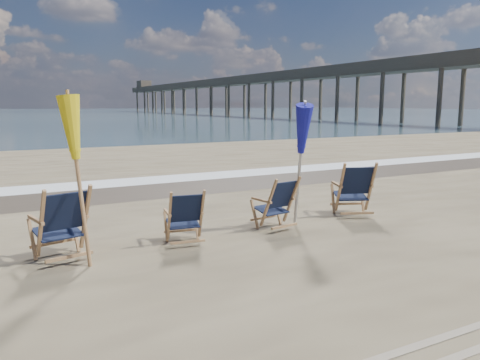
{
  "coord_description": "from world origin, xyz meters",
  "views": [
    {
      "loc": [
        -3.78,
        -5.0,
        2.22
      ],
      "look_at": [
        0.0,
        2.2,
        0.9
      ],
      "focal_mm": 35.0,
      "sensor_mm": 36.0,
      "label": 1
    }
  ],
  "objects_px": {
    "beach_chair_0": "(86,220)",
    "beach_chair_2": "(292,202)",
    "beach_chair_3": "(371,189)",
    "umbrella_yellow": "(77,137)",
    "fishing_pier": "(241,91)",
    "umbrella_blue": "(300,131)",
    "beach_chair_1": "(202,216)"
  },
  "relations": [
    {
      "from": "beach_chair_3",
      "to": "umbrella_yellow",
      "type": "bearing_deg",
      "value": 25.0
    },
    {
      "from": "umbrella_blue",
      "to": "fishing_pier",
      "type": "height_order",
      "value": "fishing_pier"
    },
    {
      "from": "beach_chair_1",
      "to": "umbrella_blue",
      "type": "distance_m",
      "value": 2.3
    },
    {
      "from": "umbrella_blue",
      "to": "beach_chair_1",
      "type": "bearing_deg",
      "value": -178.53
    },
    {
      "from": "umbrella_yellow",
      "to": "fishing_pier",
      "type": "xyz_separation_m",
      "value": [
        40.8,
        72.48,
        2.86
      ]
    },
    {
      "from": "beach_chair_1",
      "to": "umbrella_blue",
      "type": "height_order",
      "value": "umbrella_blue"
    },
    {
      "from": "beach_chair_0",
      "to": "fishing_pier",
      "type": "xyz_separation_m",
      "value": [
        40.7,
        72.13,
        4.09
      ]
    },
    {
      "from": "beach_chair_0",
      "to": "beach_chair_1",
      "type": "relative_size",
      "value": 1.21
    },
    {
      "from": "beach_chair_2",
      "to": "umbrella_yellow",
      "type": "distance_m",
      "value": 3.92
    },
    {
      "from": "beach_chair_1",
      "to": "umbrella_blue",
      "type": "xyz_separation_m",
      "value": [
        1.89,
        0.05,
        1.3
      ]
    },
    {
      "from": "beach_chair_2",
      "to": "beach_chair_0",
      "type": "bearing_deg",
      "value": -9.03
    },
    {
      "from": "beach_chair_2",
      "to": "umbrella_blue",
      "type": "distance_m",
      "value": 1.28
    },
    {
      "from": "beach_chair_3",
      "to": "umbrella_blue",
      "type": "bearing_deg",
      "value": 24.6
    },
    {
      "from": "beach_chair_0",
      "to": "beach_chair_2",
      "type": "bearing_deg",
      "value": 167.1
    },
    {
      "from": "beach_chair_0",
      "to": "beach_chair_3",
      "type": "xyz_separation_m",
      "value": [
        5.44,
        -0.03,
        0.0
      ]
    },
    {
      "from": "beach_chair_0",
      "to": "beach_chair_2",
      "type": "relative_size",
      "value": 1.15
    },
    {
      "from": "beach_chair_0",
      "to": "umbrella_blue",
      "type": "bearing_deg",
      "value": 165.32
    },
    {
      "from": "beach_chair_2",
      "to": "fishing_pier",
      "type": "xyz_separation_m",
      "value": [
        37.12,
        72.14,
        4.16
      ]
    },
    {
      "from": "beach_chair_1",
      "to": "beach_chair_3",
      "type": "xyz_separation_m",
      "value": [
        3.69,
        0.14,
        0.1
      ]
    },
    {
      "from": "beach_chair_1",
      "to": "beach_chair_3",
      "type": "distance_m",
      "value": 3.69
    },
    {
      "from": "fishing_pier",
      "to": "umbrella_blue",
      "type": "bearing_deg",
      "value": -117.15
    },
    {
      "from": "beach_chair_2",
      "to": "umbrella_blue",
      "type": "relative_size",
      "value": 0.42
    },
    {
      "from": "beach_chair_0",
      "to": "beach_chair_1",
      "type": "distance_m",
      "value": 1.76
    },
    {
      "from": "beach_chair_0",
      "to": "beach_chair_3",
      "type": "bearing_deg",
      "value": 166.87
    },
    {
      "from": "beach_chair_2",
      "to": "umbrella_yellow",
      "type": "height_order",
      "value": "umbrella_yellow"
    },
    {
      "from": "beach_chair_0",
      "to": "umbrella_yellow",
      "type": "height_order",
      "value": "umbrella_yellow"
    },
    {
      "from": "beach_chair_0",
      "to": "umbrella_blue",
      "type": "xyz_separation_m",
      "value": [
        3.64,
        -0.12,
        1.2
      ]
    },
    {
      "from": "beach_chair_1",
      "to": "beach_chair_3",
      "type": "bearing_deg",
      "value": -169.08
    },
    {
      "from": "umbrella_blue",
      "to": "fishing_pier",
      "type": "xyz_separation_m",
      "value": [
        37.06,
        72.25,
        2.89
      ]
    },
    {
      "from": "umbrella_yellow",
      "to": "fishing_pier",
      "type": "distance_m",
      "value": 83.22
    },
    {
      "from": "fishing_pier",
      "to": "beach_chair_0",
      "type": "bearing_deg",
      "value": -119.43
    },
    {
      "from": "beach_chair_1",
      "to": "beach_chair_2",
      "type": "bearing_deg",
      "value": -166.16
    }
  ]
}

